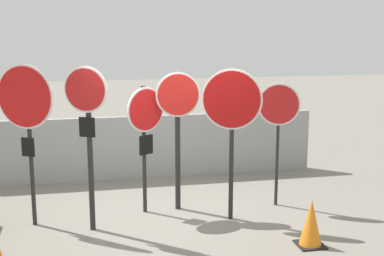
% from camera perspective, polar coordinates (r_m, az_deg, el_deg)
% --- Properties ---
extents(ground_plane, '(40.00, 40.00, 0.00)m').
position_cam_1_polar(ground_plane, '(8.66, -3.06, -9.37)').
color(ground_plane, gray).
extents(fence_back, '(6.77, 0.12, 1.24)m').
position_cam_1_polar(fence_back, '(10.57, -4.89, -2.03)').
color(fence_back, gray).
rests_on(fence_back, ground).
extents(stop_sign_0, '(0.83, 0.51, 2.46)m').
position_cam_1_polar(stop_sign_0, '(8.16, -17.31, 2.02)').
color(stop_sign_0, black).
rests_on(stop_sign_0, ground).
extents(stop_sign_1, '(0.60, 0.32, 2.45)m').
position_cam_1_polar(stop_sign_1, '(7.77, -11.09, 0.97)').
color(stop_sign_1, black).
rests_on(stop_sign_1, ground).
extents(stop_sign_2, '(0.61, 0.40, 2.07)m').
position_cam_1_polar(stop_sign_2, '(8.44, -5.00, 0.61)').
color(stop_sign_2, black).
rests_on(stop_sign_2, ground).
extents(stop_sign_3, '(0.71, 0.15, 2.28)m').
position_cam_1_polar(stop_sign_3, '(8.53, -1.51, 1.27)').
color(stop_sign_3, black).
rests_on(stop_sign_3, ground).
extents(stop_sign_4, '(0.87, 0.36, 2.37)m').
position_cam_1_polar(stop_sign_4, '(8.07, 4.26, 1.84)').
color(stop_sign_4, black).
rests_on(stop_sign_4, ground).
extents(stop_sign_5, '(0.67, 0.26, 2.08)m').
position_cam_1_polar(stop_sign_5, '(8.83, 9.22, 1.51)').
color(stop_sign_5, black).
rests_on(stop_sign_5, ground).
extents(traffic_cone_0, '(0.37, 0.37, 0.66)m').
position_cam_1_polar(traffic_cone_0, '(7.66, 12.58, -9.87)').
color(traffic_cone_0, black).
rests_on(traffic_cone_0, ground).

